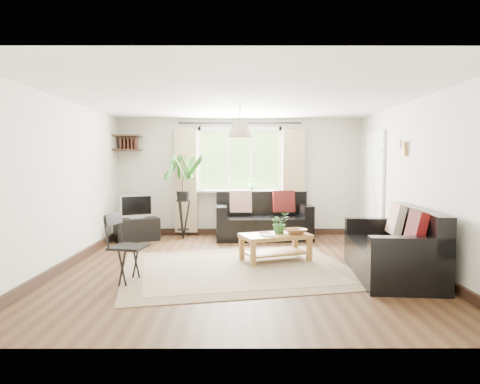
{
  "coord_description": "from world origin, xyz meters",
  "views": [
    {
      "loc": [
        -0.01,
        -6.11,
        1.51
      ],
      "look_at": [
        0.0,
        0.4,
        1.05
      ],
      "focal_mm": 32.0,
      "sensor_mm": 36.0,
      "label": 1
    }
  ],
  "objects_px": {
    "sofa_right": "(391,244)",
    "palm_stand": "(183,197)",
    "sofa_back": "(263,217)",
    "tv_stand": "(137,229)",
    "folding_chair": "(129,248)",
    "coffee_table": "(275,248)"
  },
  "relations": [
    {
      "from": "sofa_right",
      "to": "palm_stand",
      "type": "xyz_separation_m",
      "value": [
        -3.1,
        2.8,
        0.4
      ]
    },
    {
      "from": "sofa_back",
      "to": "sofa_right",
      "type": "distance_m",
      "value": 3.17
    },
    {
      "from": "sofa_right",
      "to": "tv_stand",
      "type": "relative_size",
      "value": 2.26
    },
    {
      "from": "palm_stand",
      "to": "folding_chair",
      "type": "xyz_separation_m",
      "value": [
        -0.27,
        -3.08,
        -0.39
      ]
    },
    {
      "from": "tv_stand",
      "to": "coffee_table",
      "type": "bearing_deg",
      "value": -61.77
    },
    {
      "from": "palm_stand",
      "to": "folding_chair",
      "type": "relative_size",
      "value": 1.91
    },
    {
      "from": "sofa_back",
      "to": "palm_stand",
      "type": "xyz_separation_m",
      "value": [
        -1.58,
        0.01,
        0.39
      ]
    },
    {
      "from": "coffee_table",
      "to": "tv_stand",
      "type": "height_order",
      "value": "tv_stand"
    },
    {
      "from": "tv_stand",
      "to": "folding_chair",
      "type": "height_order",
      "value": "folding_chair"
    },
    {
      "from": "sofa_right",
      "to": "folding_chair",
      "type": "xyz_separation_m",
      "value": [
        -3.37,
        -0.28,
        0.0
      ]
    },
    {
      "from": "coffee_table",
      "to": "folding_chair",
      "type": "bearing_deg",
      "value": -149.29
    },
    {
      "from": "folding_chair",
      "to": "palm_stand",
      "type": "bearing_deg",
      "value": 7.36
    },
    {
      "from": "palm_stand",
      "to": "folding_chair",
      "type": "height_order",
      "value": "palm_stand"
    },
    {
      "from": "coffee_table",
      "to": "tv_stand",
      "type": "bearing_deg",
      "value": 145.64
    },
    {
      "from": "tv_stand",
      "to": "folding_chair",
      "type": "xyz_separation_m",
      "value": [
        0.59,
        -2.86,
        0.22
      ]
    },
    {
      "from": "sofa_right",
      "to": "folding_chair",
      "type": "relative_size",
      "value": 2.11
    },
    {
      "from": "sofa_right",
      "to": "tv_stand",
      "type": "xyz_separation_m",
      "value": [
        -3.96,
        2.58,
        -0.21
      ]
    },
    {
      "from": "sofa_back",
      "to": "folding_chair",
      "type": "xyz_separation_m",
      "value": [
        -1.85,
        -3.07,
        -0.0
      ]
    },
    {
      "from": "sofa_right",
      "to": "folding_chair",
      "type": "bearing_deg",
      "value": -80.28
    },
    {
      "from": "sofa_right",
      "to": "coffee_table",
      "type": "bearing_deg",
      "value": -115.78
    },
    {
      "from": "tv_stand",
      "to": "sofa_right",
      "type": "bearing_deg",
      "value": -60.47
    },
    {
      "from": "sofa_back",
      "to": "palm_stand",
      "type": "distance_m",
      "value": 1.63
    }
  ]
}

